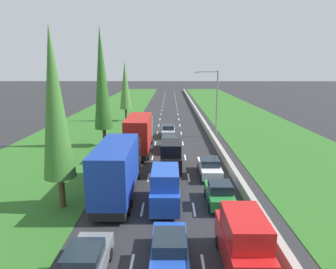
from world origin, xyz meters
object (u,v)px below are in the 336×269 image
Objects in this scene: grey_sedan_left_lane at (85,264)px; poplar_tree_third at (125,86)px; green_hatchback_right_lane at (219,194)px; blue_van_centre_lane at (165,188)px; red_box_truck_left_lane at (140,133)px; red_van_right_lane at (243,241)px; black_van_centre_lane at (171,156)px; street_light_mast at (215,99)px; white_sedan_right_lane at (209,167)px; silver_sedan_centre_lane at (168,131)px; poplar_tree_second at (102,79)px; blue_sedan_centre_lane at (170,250)px; blue_box_truck_left_lane at (118,168)px; poplar_tree_nearest at (55,105)px; yellow_hatchback_left_lane at (145,130)px; white_sedan_centre_lane at (169,144)px.

grey_sedan_left_lane is 41.70m from poplar_tree_third.
green_hatchback_right_lane is 3.81m from blue_van_centre_lane.
red_van_right_lane is at bearing -71.07° from red_box_truck_left_lane.
red_van_right_lane is 0.52× the size of red_box_truck_left_lane.
grey_sedan_left_lane is 0.92× the size of black_van_centre_lane.
street_light_mast reaches higher than black_van_centre_lane.
red_van_right_lane reaches higher than white_sedan_right_lane.
green_hatchback_right_lane is at bearing 90.18° from red_van_right_lane.
silver_sedan_centre_lane is at bearing -178.90° from street_light_mast.
red_van_right_lane is 28.23m from silver_sedan_centre_lane.
poplar_tree_second is at bearing 132.00° from black_van_centre_lane.
red_van_right_lane reaches higher than blue_sedan_centre_lane.
grey_sedan_left_lane is (-7.26, -0.94, -0.59)m from red_van_right_lane.
silver_sedan_centre_lane is at bearing 79.74° from blue_box_truck_left_lane.
blue_box_truck_left_lane reaches higher than white_sedan_right_lane.
poplar_tree_second is (-7.78, -5.28, 7.31)m from silver_sedan_centre_lane.
green_hatchback_right_lane is 0.32× the size of poplar_tree_nearest.
black_van_centre_lane is 7.28m from red_box_truck_left_lane.
white_sedan_right_lane is 0.50× the size of street_light_mast.
grey_sedan_left_lane is 0.43× the size of poplar_tree_third.
blue_box_truck_left_lane is at bearing 131.64° from red_van_right_lane.
yellow_hatchback_left_lane is 23.17m from poplar_tree_nearest.
white_sedan_centre_lane is 0.37× the size of poplar_tree_nearest.
green_hatchback_right_lane is 0.37× the size of poplar_tree_third.
red_van_right_lane is 1.09× the size of grey_sedan_left_lane.
poplar_tree_third reaches higher than silver_sedan_centre_lane.
yellow_hatchback_left_lane is (-6.98, 21.59, 0.00)m from green_hatchback_right_lane.
green_hatchback_right_lane is 0.87× the size of white_sedan_centre_lane.
red_van_right_lane reaches higher than grey_sedan_left_lane.
street_light_mast is (6.39, 21.73, 3.83)m from blue_van_centre_lane.
silver_sedan_centre_lane is 20.17m from blue_box_truck_left_lane.
green_hatchback_right_lane is 22.69m from yellow_hatchback_left_lane.
white_sedan_centre_lane is at bearing 113.44° from white_sedan_right_lane.
poplar_tree_second is (-4.46, -5.59, 7.28)m from yellow_hatchback_left_lane.
white_sedan_centre_lane is 1.00× the size of white_sedan_right_lane.
red_box_truck_left_lane reaches higher than grey_sedan_left_lane.
white_sedan_right_lane is at bearing 74.11° from blue_sedan_centre_lane.
yellow_hatchback_left_lane is at bearing 103.91° from red_van_right_lane.
red_box_truck_left_lane is 21.05m from poplar_tree_third.
yellow_hatchback_left_lane is 0.87× the size of white_sedan_right_lane.
white_sedan_right_lane is (3.51, 12.32, 0.00)m from blue_sedan_centre_lane.
red_van_right_lane reaches higher than white_sedan_centre_lane.
yellow_hatchback_left_lane is at bearing 107.92° from green_hatchback_right_lane.
red_box_truck_left_lane is 2.09× the size of white_sedan_right_lane.
street_light_mast is at bearing 84.69° from red_van_right_lane.
white_sedan_centre_lane is at bearing 11.24° from red_box_truck_left_lane.
red_box_truck_left_lane is (-3.41, 19.93, 1.37)m from blue_sedan_centre_lane.
poplar_tree_nearest is at bearing -116.84° from white_sedan_centre_lane.
blue_van_centre_lane is 14.04m from red_box_truck_left_lane.
red_van_right_lane is 0.41× the size of poplar_tree_nearest.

